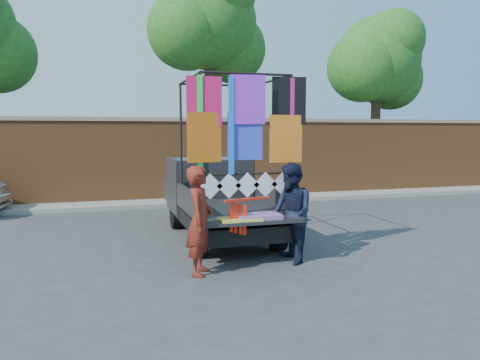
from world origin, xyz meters
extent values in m
plane|color=#38383A|center=(0.00, 0.00, 0.00)|extent=(90.00, 90.00, 0.00)
cube|color=brown|center=(0.00, 7.00, 1.25)|extent=(30.00, 0.35, 2.50)
cube|color=gray|center=(0.00, 7.00, 2.55)|extent=(30.00, 0.45, 0.12)
cube|color=gray|center=(0.00, 6.30, 0.06)|extent=(30.00, 1.20, 0.12)
cylinder|color=#38281C|center=(1.00, 8.20, 2.73)|extent=(0.36, 0.36, 5.46)
sphere|color=#1A5B1B|center=(1.00, 8.20, 5.85)|extent=(3.20, 3.20, 3.20)
sphere|color=#1A5B1B|center=(1.90, 8.60, 5.07)|extent=(2.40, 2.40, 2.40)
sphere|color=#1A5B1B|center=(0.20, 7.90, 5.46)|extent=(2.60, 2.60, 2.60)
cylinder|color=#38281C|center=(7.50, 8.20, 2.27)|extent=(0.36, 0.36, 4.55)
sphere|color=#1A5B1B|center=(7.50, 8.20, 4.88)|extent=(3.20, 3.20, 3.20)
sphere|color=#1A5B1B|center=(8.40, 8.60, 4.23)|extent=(2.40, 2.40, 2.40)
sphere|color=#1A5B1B|center=(6.70, 7.90, 4.55)|extent=(2.60, 2.60, 2.60)
sphere|color=#1A5B1B|center=(7.80, 7.60, 5.52)|extent=(2.20, 2.20, 2.20)
cylinder|color=black|center=(-1.03, 2.85, 0.31)|extent=(0.21, 0.62, 0.62)
cylinder|color=black|center=(-1.03, 0.32, 0.31)|extent=(0.21, 0.62, 0.62)
cylinder|color=black|center=(0.44, 2.85, 0.31)|extent=(0.21, 0.62, 0.62)
cylinder|color=black|center=(0.44, 0.32, 0.31)|extent=(0.21, 0.62, 0.62)
cube|color=black|center=(-0.29, 1.54, 0.47)|extent=(1.60, 3.95, 0.28)
cube|color=black|center=(-0.29, 0.83, 0.73)|extent=(1.69, 2.16, 0.09)
cube|color=black|center=(-1.12, 0.83, 0.94)|extent=(0.06, 2.16, 0.42)
cube|color=black|center=(0.53, 0.83, 0.94)|extent=(0.06, 2.16, 0.42)
cube|color=black|center=(-0.29, 1.90, 0.94)|extent=(1.69, 0.06, 0.42)
cube|color=black|center=(-0.29, 2.81, 0.99)|extent=(1.69, 1.50, 1.17)
cube|color=#8C9EAD|center=(-0.29, 2.38, 1.36)|extent=(1.50, 0.06, 0.52)
cube|color=#8C9EAD|center=(-0.29, 3.51, 1.17)|extent=(1.50, 0.09, 0.66)
cube|color=black|center=(-0.29, 3.84, 0.75)|extent=(1.64, 0.85, 0.52)
cube|color=black|center=(-0.29, -0.48, 0.75)|extent=(1.69, 0.52, 0.06)
cube|color=black|center=(-0.29, -0.27, 0.39)|extent=(1.74, 0.14, 0.17)
cylinder|color=black|center=(-1.06, -0.15, 1.95)|extent=(0.05, 0.05, 2.35)
cylinder|color=black|center=(-1.06, 1.82, 1.95)|extent=(0.05, 0.05, 2.35)
cylinder|color=black|center=(0.48, -0.15, 1.95)|extent=(0.05, 0.05, 2.35)
cylinder|color=black|center=(0.48, 1.82, 1.95)|extent=(0.05, 0.05, 2.35)
cylinder|color=black|center=(-0.29, -0.15, 3.13)|extent=(1.60, 0.04, 0.04)
cylinder|color=black|center=(-0.29, 1.82, 3.13)|extent=(1.60, 0.04, 0.04)
cylinder|color=black|center=(-1.06, 0.83, 3.13)|extent=(0.04, 2.02, 0.04)
cylinder|color=black|center=(0.48, 0.83, 3.13)|extent=(0.04, 2.02, 0.04)
cylinder|color=black|center=(-0.29, -0.15, 1.48)|extent=(1.60, 0.04, 0.04)
cube|color=#DD1858|center=(-1.00, -0.17, 2.71)|extent=(0.58, 0.01, 0.80)
cube|color=purple|center=(-0.29, -0.21, 2.71)|extent=(0.58, 0.01, 0.80)
cube|color=black|center=(0.41, -0.17, 2.71)|extent=(0.58, 0.01, 0.80)
cube|color=orange|center=(-1.00, -0.21, 2.10)|extent=(0.58, 0.01, 0.80)
cube|color=blue|center=(-0.29, -0.17, 2.10)|extent=(0.58, 0.01, 0.80)
cube|color=orange|center=(0.41, -0.21, 2.10)|extent=(0.58, 0.01, 0.80)
cube|color=#1CE543|center=(-1.09, -0.19, 2.28)|extent=(0.09, 0.01, 1.60)
cube|color=#CA2171|center=(0.51, -0.19, 2.28)|extent=(0.09, 0.01, 1.60)
cube|color=#1B70F4|center=(-0.58, -0.19, 2.28)|extent=(0.09, 0.01, 1.60)
cube|color=white|center=(-0.93, -0.18, 1.30)|extent=(0.43, 0.01, 0.43)
cube|color=white|center=(-0.61, -0.18, 1.30)|extent=(0.43, 0.01, 0.43)
cube|color=white|center=(-0.29, -0.18, 1.30)|extent=(0.43, 0.01, 0.43)
cube|color=white|center=(0.03, -0.18, 1.30)|extent=(0.43, 0.01, 0.43)
cube|color=white|center=(0.35, -0.18, 1.30)|extent=(0.43, 0.01, 0.43)
cube|color=#EF357C|center=(-0.20, -0.48, 0.82)|extent=(0.70, 0.42, 0.08)
cube|color=#D7D744|center=(-0.53, -0.55, 0.80)|extent=(0.66, 0.38, 0.04)
imported|color=maroon|center=(-1.21, -0.66, 0.84)|extent=(0.61, 0.72, 1.67)
imported|color=black|center=(0.38, -0.46, 0.83)|extent=(0.68, 0.85, 1.67)
cube|color=#FC230D|center=(-0.41, -0.56, 1.12)|extent=(0.83, 0.27, 0.04)
cube|color=#FC230D|center=(-0.68, -0.58, 0.85)|extent=(0.05, 0.02, 0.49)
cube|color=#FC230D|center=(-0.61, -0.58, 0.83)|extent=(0.05, 0.02, 0.49)
cube|color=#FC230D|center=(-0.54, -0.58, 0.81)|extent=(0.05, 0.02, 0.49)
cube|color=#FC230D|center=(-0.47, -0.58, 0.79)|extent=(0.05, 0.02, 0.49)
camera|label=1|loc=(-2.64, -7.56, 2.20)|focal=35.00mm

